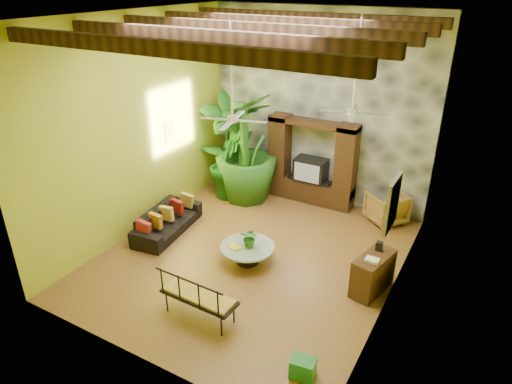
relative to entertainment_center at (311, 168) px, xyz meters
The scene contains 23 objects.
ground 3.28m from the entertainment_center, 90.00° to the right, with size 7.00×7.00×0.00m, color brown.
ceiling 5.11m from the entertainment_center, 90.00° to the right, with size 6.00×7.00×0.02m, color silver.
back_wall 1.58m from the entertainment_center, 90.00° to the left, with size 6.00×0.02×5.00m, color gold.
left_wall 4.60m from the entertainment_center, 133.73° to the right, with size 0.02×7.00×5.00m, color gold.
right_wall 4.60m from the entertainment_center, 46.27° to the right, with size 0.02×7.00×5.00m, color gold.
stone_accent_wall 1.56m from the entertainment_center, 90.00° to the left, with size 5.98×0.10×4.98m, color #3D3F45.
ceiling_beams 4.94m from the entertainment_center, 90.00° to the right, with size 5.95×5.36×0.22m.
entertainment_center is the anchor object (origin of this frame).
ceiling_fan_front 4.30m from the entertainment_center, 93.24° to the right, with size 1.28×1.28×1.86m.
ceiling_fan_back 3.50m from the entertainment_center, 50.43° to the right, with size 1.28×1.28×1.86m.
wall_art_mask 3.82m from the entertainment_center, 144.18° to the right, with size 0.06×0.32×0.55m, color yellow.
wall_art_painting 4.95m from the entertainment_center, 51.61° to the right, with size 0.06×0.70×0.90m, color #275991.
sofa 4.04m from the entertainment_center, 125.23° to the right, with size 2.05×0.80×0.60m, color black.
wicker_armchair 2.22m from the entertainment_center, ahead, with size 0.83×0.86×0.78m, color olive.
tall_plant_a 2.37m from the entertainment_center, 166.61° to the right, with size 1.49×1.01×2.83m, color #236119.
tall_plant_b 2.28m from the entertainment_center, 158.76° to the right, with size 1.12×0.90×2.03m, color #175616.
tall_plant_c 1.82m from the entertainment_center, 155.09° to the right, with size 1.65×1.65×2.95m, color #265C18.
coffee_table 3.49m from the entertainment_center, 89.50° to the right, with size 1.17×1.17×0.40m.
centerpiece_plant 3.42m from the entertainment_center, 88.52° to the right, with size 0.39×0.34×0.43m, color #23621A.
yellow_tray 3.65m from the entertainment_center, 92.85° to the right, with size 0.27×0.19×0.03m, color yellow.
iron_bench 5.45m from the entertainment_center, 88.20° to the right, with size 1.46×0.57×0.57m.
side_console 4.09m from the entertainment_center, 49.10° to the right, with size 0.45×1.00×0.80m, color #3A1E12.
green_bin 6.19m from the entertainment_center, 67.48° to the right, with size 0.38×0.28×0.33m, color #1C6A2E.
Camera 1 is at (4.27, -7.39, 5.68)m, focal length 32.00 mm.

